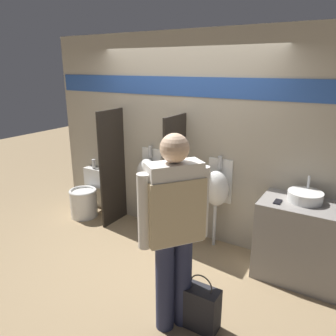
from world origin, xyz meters
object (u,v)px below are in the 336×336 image
at_px(person_in_vest, 174,222).
at_px(cell_phone, 278,202).
at_px(toilet, 86,198).
at_px(shopping_bag, 200,308).
at_px(sink_basin, 305,196).
at_px(urinal_near_counter, 148,175).
at_px(urinal_far, 216,188).

bearing_deg(person_in_vest, cell_phone, 12.03).
height_order(toilet, person_in_vest, person_in_vest).
height_order(cell_phone, shopping_bag, cell_phone).
bearing_deg(sink_basin, shopping_bag, -114.26).
distance_m(sink_basin, urinal_near_counter, 2.11).
xyz_separation_m(cell_phone, urinal_far, (-0.82, 0.28, -0.10)).
height_order(sink_basin, cell_phone, sink_basin).
bearing_deg(urinal_far, urinal_near_counter, 180.00).
relative_size(sink_basin, cell_phone, 2.58).
relative_size(cell_phone, toilet, 0.16).
distance_m(urinal_far, shopping_bag, 1.59).
relative_size(sink_basin, urinal_near_counter, 0.30).
xyz_separation_m(sink_basin, urinal_near_counter, (-2.10, 0.11, -0.15)).
xyz_separation_m(toilet, person_in_vest, (2.35, -1.28, 0.74)).
xyz_separation_m(urinal_near_counter, urinal_far, (1.05, 0.00, 0.00)).
bearing_deg(toilet, sink_basin, 1.86).
xyz_separation_m(person_in_vest, shopping_bag, (0.22, 0.09, -0.83)).
relative_size(sink_basin, toilet, 0.42).
height_order(toilet, shopping_bag, toilet).
relative_size(urinal_far, person_in_vest, 0.67).
height_order(sink_basin, shopping_bag, sink_basin).
distance_m(cell_phone, urinal_near_counter, 1.89).
bearing_deg(toilet, shopping_bag, -24.74).
bearing_deg(shopping_bag, toilet, 155.26).
bearing_deg(cell_phone, urinal_near_counter, 171.33).
distance_m(toilet, shopping_bag, 2.83).
relative_size(urinal_near_counter, toilet, 1.39).
bearing_deg(cell_phone, shopping_bag, -107.09).
distance_m(sink_basin, toilet, 3.22).
distance_m(urinal_far, toilet, 2.17).
xyz_separation_m(sink_basin, shopping_bag, (-0.58, -1.29, -0.74)).
bearing_deg(shopping_bag, urinal_far, 108.71).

